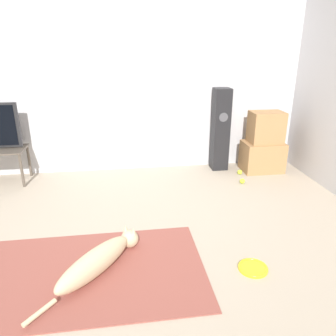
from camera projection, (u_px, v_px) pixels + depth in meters
The scene contains 10 objects.
ground_plane at pixel (117, 254), 2.80m from camera, with size 12.00×12.00×0.00m, color #B2A38E.
wall_back at pixel (112, 77), 4.29m from camera, with size 8.00×0.06×2.55m.
area_rug at pixel (86, 273), 2.56m from camera, with size 1.86×1.11×0.01m.
dog at pixel (99, 260), 2.55m from camera, with size 0.78×0.91×0.21m.
frisbee at pixel (253, 268), 2.61m from camera, with size 0.24×0.24×0.03m.
cardboard_box_lower at pixel (262, 156), 4.60m from camera, with size 0.55×0.38×0.41m.
cardboard_box_upper at pixel (266, 127), 4.45m from camera, with size 0.44×0.31×0.43m.
floor_speaker at pixel (220, 130), 4.55m from camera, with size 0.22×0.23×1.14m.
tennis_ball_by_boxes at pixel (240, 172), 4.51m from camera, with size 0.07×0.07×0.07m.
tennis_ball_near_speaker at pixel (242, 181), 4.21m from camera, with size 0.07×0.07×0.07m.
Camera 1 is at (0.09, -2.39, 1.68)m, focal length 35.00 mm.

